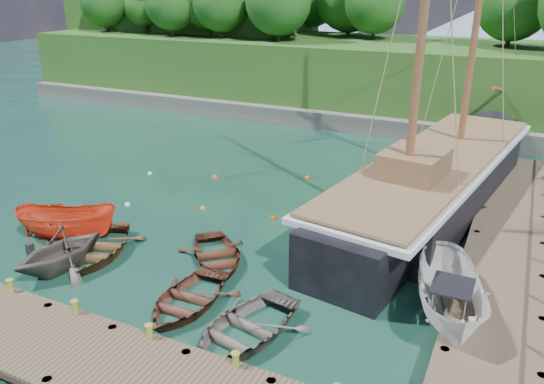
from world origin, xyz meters
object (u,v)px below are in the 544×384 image
Objects in this scene: rowboat_1 at (62,269)px; motorboat_orange at (70,238)px; rowboat_3 at (244,337)px; cabin_boat_white at (447,322)px; rowboat_0 at (99,254)px; rowboat_2 at (187,306)px; rowboat_4 at (217,261)px; schooner at (433,186)px.

rowboat_1 reaches higher than motorboat_orange.
motorboat_orange is at bearing 140.39° from rowboat_1.
cabin_boat_white is at bearing 44.06° from rowboat_3.
rowboat_0 is 1.10× the size of rowboat_2.
motorboat_orange reaches higher than rowboat_4.
rowboat_3 is 0.99× the size of motorboat_orange.
schooner is (-2.30, 9.83, 1.12)m from cabin_boat_white.
motorboat_orange is (-7.07, -1.00, 0.00)m from rowboat_4.
cabin_boat_white is (16.26, 0.80, 0.00)m from motorboat_orange.
rowboat_3 is at bearing -36.62° from rowboat_0.
schooner reaches higher than rowboat_3.
rowboat_3 reaches higher than rowboat_2.
schooner is at bearing 88.19° from cabin_boat_white.
rowboat_2 is 14.29m from schooner.
rowboat_4 is 7.14m from motorboat_orange.
rowboat_0 is 1.19× the size of rowboat_1.
cabin_boat_white reaches higher than rowboat_1.
rowboat_2 is (5.53, -1.60, 0.00)m from rowboat_0.
rowboat_2 is at bearing -175.33° from cabin_boat_white.
motorboat_orange is at bearing -133.72° from schooner.
rowboat_1 is at bearing 176.78° from cabin_boat_white.
rowboat_0 is 16.25m from schooner.
rowboat_0 is at bearing 156.27° from rowboat_4.
rowboat_0 is at bearing 85.10° from rowboat_1.
cabin_boat_white is (5.78, 3.70, 0.00)m from rowboat_3.
rowboat_3 is 10.87m from motorboat_orange.
schooner reaches higher than rowboat_0.
rowboat_2 is 0.90× the size of motorboat_orange.
rowboat_4 is at bearing -116.57° from schooner.
rowboat_3 is 0.16× the size of schooner.
rowboat_3 is 1.14× the size of rowboat_4.
rowboat_2 is 8.97m from cabin_boat_white.
rowboat_0 is at bearing 175.88° from rowboat_3.
rowboat_4 is 0.15× the size of schooner.
rowboat_2 is 1.03× the size of rowboat_4.
schooner is at bearing 62.34° from rowboat_2.
cabin_boat_white is (13.98, 1.41, 0.00)m from rowboat_0.
rowboat_3 is at bearing -95.44° from schooner.
rowboat_4 is (-0.74, 3.22, 0.00)m from rowboat_2.
rowboat_0 is 5.06m from rowboat_4.
rowboat_4 is 0.73× the size of cabin_boat_white.
schooner reaches higher than rowboat_1.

